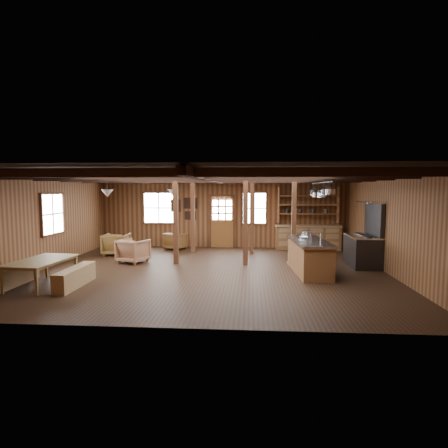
{
  "coord_description": "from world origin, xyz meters",
  "views": [
    {
      "loc": [
        1.16,
        -10.61,
        2.36
      ],
      "look_at": [
        0.35,
        0.7,
        1.31
      ],
      "focal_mm": 30.0,
      "sensor_mm": 36.0,
      "label": 1
    }
  ],
  "objects_px": {
    "armchair_a": "(116,244)",
    "kitchen_island": "(309,256)",
    "dining_table": "(43,273)",
    "armchair_b": "(175,241)",
    "commercial_range": "(364,245)",
    "armchair_c": "(133,251)"
  },
  "relations": [
    {
      "from": "armchair_b",
      "to": "armchair_c",
      "type": "height_order",
      "value": "armchair_c"
    },
    {
      "from": "armchair_a",
      "to": "armchair_b",
      "type": "bearing_deg",
      "value": -144.04
    },
    {
      "from": "dining_table",
      "to": "armchair_c",
      "type": "relative_size",
      "value": 2.18
    },
    {
      "from": "armchair_a",
      "to": "armchair_c",
      "type": "xyz_separation_m",
      "value": [
        1.04,
        -1.29,
        -0.01
      ]
    },
    {
      "from": "commercial_range",
      "to": "armchair_a",
      "type": "distance_m",
      "value": 8.41
    },
    {
      "from": "kitchen_island",
      "to": "dining_table",
      "type": "relative_size",
      "value": 1.39
    },
    {
      "from": "commercial_range",
      "to": "dining_table",
      "type": "distance_m",
      "value": 9.07
    },
    {
      "from": "armchair_a",
      "to": "armchair_c",
      "type": "distance_m",
      "value": 1.66
    },
    {
      "from": "kitchen_island",
      "to": "armchair_a",
      "type": "height_order",
      "value": "kitchen_island"
    },
    {
      "from": "dining_table",
      "to": "armchair_b",
      "type": "height_order",
      "value": "armchair_b"
    },
    {
      "from": "commercial_range",
      "to": "dining_table",
      "type": "xyz_separation_m",
      "value": [
        -8.55,
        -3.01,
        -0.32
      ]
    },
    {
      "from": "commercial_range",
      "to": "armchair_c",
      "type": "xyz_separation_m",
      "value": [
        -7.26,
        0.02,
        -0.26
      ]
    },
    {
      "from": "dining_table",
      "to": "armchair_c",
      "type": "xyz_separation_m",
      "value": [
        1.28,
        3.03,
        0.06
      ]
    },
    {
      "from": "armchair_b",
      "to": "armchair_a",
      "type": "bearing_deg",
      "value": 62.61
    },
    {
      "from": "armchair_a",
      "to": "armchair_b",
      "type": "height_order",
      "value": "armchair_a"
    },
    {
      "from": "kitchen_island",
      "to": "dining_table",
      "type": "xyz_separation_m",
      "value": [
        -6.71,
        -1.92,
        -0.15
      ]
    },
    {
      "from": "kitchen_island",
      "to": "armchair_b",
      "type": "height_order",
      "value": "kitchen_island"
    },
    {
      "from": "armchair_b",
      "to": "armchair_c",
      "type": "distance_m",
      "value": 2.85
    },
    {
      "from": "commercial_range",
      "to": "armchair_b",
      "type": "distance_m",
      "value": 7.01
    },
    {
      "from": "dining_table",
      "to": "kitchen_island",
      "type": "bearing_deg",
      "value": -70.23
    },
    {
      "from": "kitchen_island",
      "to": "commercial_range",
      "type": "relative_size",
      "value": 1.28
    },
    {
      "from": "armchair_a",
      "to": "kitchen_island",
      "type": "bearing_deg",
      "value": 158.09
    }
  ]
}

